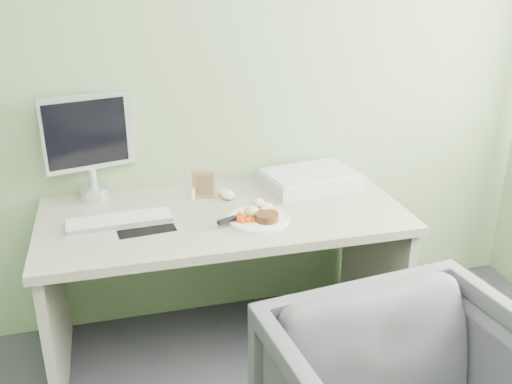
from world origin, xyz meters
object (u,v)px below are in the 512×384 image
object	(u,v)px
desk	(224,248)
plate	(259,219)
monitor	(89,141)
scanner	(310,180)

from	to	relation	value
desk	plate	distance (m)	0.26
monitor	desk	bearing A→B (deg)	-44.18
desk	plate	world-z (taller)	plate
plate	scanner	xyz separation A→B (m)	(0.34, 0.32, 0.03)
desk	plate	size ratio (longest dim) A/B	6.02
plate	scanner	world-z (taller)	scanner
desk	scanner	xyz separation A→B (m)	(0.47, 0.19, 0.22)
scanner	desk	bearing A→B (deg)	-167.62
plate	desk	bearing A→B (deg)	134.76
plate	monitor	distance (m)	0.85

